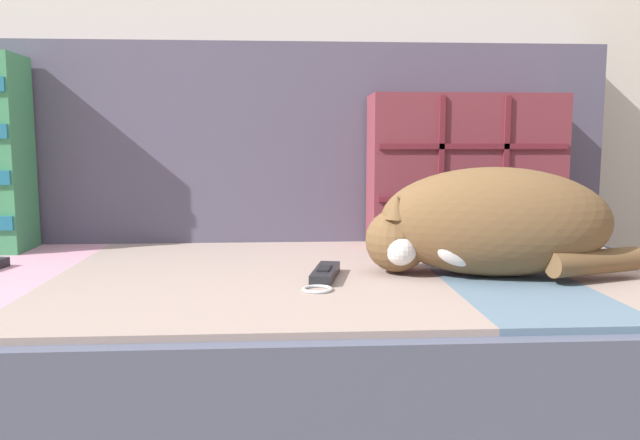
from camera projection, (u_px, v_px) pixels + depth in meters
name	position (u px, v px, depth m)	size (l,w,h in m)	color
couch	(131.00, 373.00, 1.19)	(2.16, 0.89, 0.40)	gray
sofa_backrest	(162.00, 143.00, 1.50)	(2.12, 0.14, 0.47)	#514C60
throw_pillow_quilted	(464.00, 171.00, 1.41)	(0.43, 0.14, 0.34)	brown
sleeping_cat	(484.00, 225.00, 1.10)	(0.47, 0.25, 0.19)	brown
game_remote_near	(325.00, 275.00, 1.08)	(0.08, 0.19, 0.02)	black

